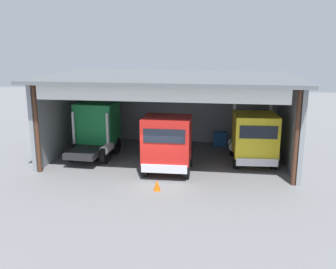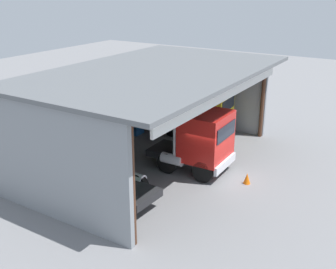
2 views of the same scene
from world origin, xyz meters
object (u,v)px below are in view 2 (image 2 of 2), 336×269
(truck_red_center_bay, at_px, (201,140))
(oil_drum, at_px, (83,155))
(truck_yellow_center_right_bay, at_px, (203,111))
(tool_cart, at_px, (137,127))
(truck_green_left_bay, at_px, (98,162))
(traffic_cone, at_px, (247,178))

(truck_red_center_bay, height_order, oil_drum, truck_red_center_bay)
(truck_yellow_center_right_bay, height_order, tool_cart, truck_yellow_center_right_bay)
(truck_red_center_bay, bearing_deg, truck_yellow_center_right_bay, -155.05)
(oil_drum, height_order, tool_cart, tool_cart)
(truck_yellow_center_right_bay, distance_m, oil_drum, 8.42)
(truck_red_center_bay, distance_m, oil_drum, 6.74)
(truck_yellow_center_right_bay, height_order, oil_drum, truck_yellow_center_right_bay)
(truck_green_left_bay, distance_m, traffic_cone, 7.47)
(truck_green_left_bay, distance_m, tool_cart, 8.77)
(truck_green_left_bay, relative_size, truck_yellow_center_right_bay, 0.82)
(truck_yellow_center_right_bay, relative_size, tool_cart, 5.54)
(truck_yellow_center_right_bay, distance_m, traffic_cone, 7.26)
(truck_green_left_bay, distance_m, truck_red_center_bay, 5.71)
(truck_green_left_bay, distance_m, truck_yellow_center_right_bay, 9.93)
(truck_yellow_center_right_bay, bearing_deg, truck_green_left_bay, -5.68)
(tool_cart, relative_size, traffic_cone, 1.79)
(oil_drum, xyz_separation_m, traffic_cone, (2.47, -8.80, -0.17))
(truck_green_left_bay, xyz_separation_m, truck_yellow_center_right_bay, (9.92, -0.32, -0.12))
(oil_drum, relative_size, traffic_cone, 1.62)
(truck_red_center_bay, relative_size, oil_drum, 4.90)
(truck_red_center_bay, bearing_deg, oil_drum, -68.16)
(tool_cart, bearing_deg, truck_red_center_bay, -114.32)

